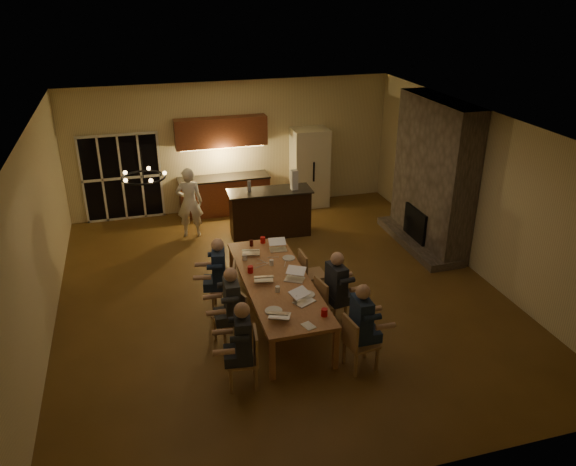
% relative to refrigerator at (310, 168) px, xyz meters
% --- Properties ---
extents(floor, '(9.00, 9.00, 0.00)m').
position_rel_refrigerator_xyz_m(floor, '(-1.90, -4.15, -1.00)').
color(floor, brown).
rests_on(floor, ground).
extents(back_wall, '(8.00, 0.04, 3.20)m').
position_rel_refrigerator_xyz_m(back_wall, '(-1.90, 0.37, 0.60)').
color(back_wall, beige).
rests_on(back_wall, ground).
extents(left_wall, '(0.04, 9.00, 3.20)m').
position_rel_refrigerator_xyz_m(left_wall, '(-5.92, -4.15, 0.60)').
color(left_wall, beige).
rests_on(left_wall, ground).
extents(right_wall, '(0.04, 9.00, 3.20)m').
position_rel_refrigerator_xyz_m(right_wall, '(2.12, -4.15, 0.60)').
color(right_wall, beige).
rests_on(right_wall, ground).
extents(ceiling, '(8.00, 9.00, 0.04)m').
position_rel_refrigerator_xyz_m(ceiling, '(-1.90, -4.15, 2.22)').
color(ceiling, white).
rests_on(ceiling, back_wall).
extents(french_doors, '(1.86, 0.08, 2.10)m').
position_rel_refrigerator_xyz_m(french_doors, '(-4.60, 0.32, 0.05)').
color(french_doors, black).
rests_on(french_doors, ground).
extents(fireplace, '(0.58, 2.50, 3.20)m').
position_rel_refrigerator_xyz_m(fireplace, '(1.80, -2.95, 0.60)').
color(fireplace, '#61554C').
rests_on(fireplace, ground).
extents(kitchenette, '(2.24, 0.68, 2.40)m').
position_rel_refrigerator_xyz_m(kitchenette, '(-2.20, 0.05, 0.20)').
color(kitchenette, brown).
rests_on(kitchenette, ground).
extents(refrigerator, '(0.90, 0.68, 2.00)m').
position_rel_refrigerator_xyz_m(refrigerator, '(0.00, 0.00, 0.00)').
color(refrigerator, beige).
rests_on(refrigerator, ground).
extents(dining_table, '(1.10, 3.27, 0.75)m').
position_rel_refrigerator_xyz_m(dining_table, '(-2.18, -4.96, -0.62)').
color(dining_table, '#AE7545').
rests_on(dining_table, ground).
extents(bar_island, '(1.91, 0.77, 1.08)m').
position_rel_refrigerator_xyz_m(bar_island, '(-1.44, -1.56, -0.46)').
color(bar_island, black).
rests_on(bar_island, ground).
extents(chair_left_near, '(0.49, 0.49, 0.89)m').
position_rel_refrigerator_xyz_m(chair_left_near, '(-3.11, -6.52, -0.55)').
color(chair_left_near, '#A67F53').
rests_on(chair_left_near, ground).
extents(chair_left_mid, '(0.55, 0.55, 0.89)m').
position_rel_refrigerator_xyz_m(chair_left_mid, '(-3.09, -5.45, -0.55)').
color(chair_left_mid, '#A67F53').
rests_on(chair_left_mid, ground).
extents(chair_left_far, '(0.54, 0.54, 0.89)m').
position_rel_refrigerator_xyz_m(chair_left_far, '(-3.01, -4.43, -0.55)').
color(chair_left_far, '#A67F53').
rests_on(chair_left_far, ground).
extents(chair_right_near, '(0.49, 0.49, 0.89)m').
position_rel_refrigerator_xyz_m(chair_right_near, '(-1.32, -6.62, -0.55)').
color(chair_right_near, '#A67F53').
rests_on(chair_right_near, ground).
extents(chair_right_mid, '(0.51, 0.51, 0.89)m').
position_rel_refrigerator_xyz_m(chair_right_mid, '(-1.35, -5.40, -0.55)').
color(chair_right_mid, '#A67F53').
rests_on(chair_right_mid, ground).
extents(chair_right_far, '(0.46, 0.46, 0.89)m').
position_rel_refrigerator_xyz_m(chair_right_far, '(-1.34, -4.39, -0.55)').
color(chair_right_far, '#A67F53').
rests_on(chair_right_far, ground).
extents(person_left_near, '(0.67, 0.67, 1.38)m').
position_rel_refrigerator_xyz_m(person_left_near, '(-3.09, -6.54, -0.31)').
color(person_left_near, '#272C33').
rests_on(person_left_near, ground).
extents(person_right_near, '(0.60, 0.60, 1.38)m').
position_rel_refrigerator_xyz_m(person_right_near, '(-1.30, -6.54, -0.31)').
color(person_right_near, '#1A2A43').
rests_on(person_right_near, ground).
extents(person_left_mid, '(0.62, 0.62, 1.38)m').
position_rel_refrigerator_xyz_m(person_left_mid, '(-3.05, -5.51, -0.31)').
color(person_left_mid, '#35393E').
rests_on(person_left_mid, ground).
extents(person_right_mid, '(0.68, 0.68, 1.38)m').
position_rel_refrigerator_xyz_m(person_right_mid, '(-1.29, -5.45, -0.31)').
color(person_right_mid, '#272C33').
rests_on(person_right_mid, ground).
extents(person_left_far, '(0.70, 0.70, 1.38)m').
position_rel_refrigerator_xyz_m(person_left_far, '(-3.07, -4.41, -0.31)').
color(person_left_far, '#1A2A43').
rests_on(person_left_far, ground).
extents(standing_person, '(0.64, 0.47, 1.62)m').
position_rel_refrigerator_xyz_m(standing_person, '(-3.19, -1.11, -0.19)').
color(standing_person, white).
rests_on(standing_person, ground).
extents(chandelier, '(0.65, 0.65, 0.03)m').
position_rel_refrigerator_xyz_m(chandelier, '(-4.17, -4.93, 1.75)').
color(chandelier, black).
rests_on(chandelier, ceiling).
extents(laptop_a, '(0.41, 0.39, 0.23)m').
position_rel_refrigerator_xyz_m(laptop_a, '(-2.42, -6.05, -0.14)').
color(laptop_a, silver).
rests_on(laptop_a, dining_table).
extents(laptop_b, '(0.41, 0.39, 0.23)m').
position_rel_refrigerator_xyz_m(laptop_b, '(-1.95, -5.77, -0.14)').
color(laptop_b, silver).
rests_on(laptop_b, dining_table).
extents(laptop_c, '(0.37, 0.33, 0.23)m').
position_rel_refrigerator_xyz_m(laptop_c, '(-2.39, -4.90, -0.14)').
color(laptop_c, silver).
rests_on(laptop_c, dining_table).
extents(laptop_d, '(0.42, 0.41, 0.23)m').
position_rel_refrigerator_xyz_m(laptop_d, '(-1.89, -5.04, -0.14)').
color(laptop_d, silver).
rests_on(laptop_d, dining_table).
extents(laptop_e, '(0.38, 0.35, 0.23)m').
position_rel_refrigerator_xyz_m(laptop_e, '(-2.38, -3.86, -0.14)').
color(laptop_e, silver).
rests_on(laptop_e, dining_table).
extents(laptop_f, '(0.35, 0.31, 0.23)m').
position_rel_refrigerator_xyz_m(laptop_f, '(-1.86, -3.86, -0.14)').
color(laptop_f, silver).
rests_on(laptop_f, dining_table).
extents(mug_front, '(0.08, 0.08, 0.10)m').
position_rel_refrigerator_xyz_m(mug_front, '(-2.27, -5.35, -0.20)').
color(mug_front, silver).
rests_on(mug_front, dining_table).
extents(mug_mid, '(0.08, 0.08, 0.10)m').
position_rel_refrigerator_xyz_m(mug_mid, '(-2.13, -4.41, -0.20)').
color(mug_mid, silver).
rests_on(mug_mid, dining_table).
extents(mug_back, '(0.09, 0.09, 0.10)m').
position_rel_refrigerator_xyz_m(mug_back, '(-2.55, -4.08, -0.20)').
color(mug_back, silver).
rests_on(mug_back, dining_table).
extents(redcup_near, '(0.10, 0.10, 0.12)m').
position_rel_refrigerator_xyz_m(redcup_near, '(-1.77, -6.23, -0.19)').
color(redcup_near, '#BD0C0F').
rests_on(redcup_near, dining_table).
extents(redcup_mid, '(0.10, 0.10, 0.12)m').
position_rel_refrigerator_xyz_m(redcup_mid, '(-2.55, -4.59, -0.19)').
color(redcup_mid, '#BD0C0F').
rests_on(redcup_mid, dining_table).
extents(redcup_far, '(0.10, 0.10, 0.12)m').
position_rel_refrigerator_xyz_m(redcup_far, '(-2.06, -3.48, -0.19)').
color(redcup_far, '#BD0C0F').
rests_on(redcup_far, dining_table).
extents(can_silver, '(0.06, 0.06, 0.12)m').
position_rel_refrigerator_xyz_m(can_silver, '(-2.08, -5.72, -0.19)').
color(can_silver, '#B2B2B7').
rests_on(can_silver, dining_table).
extents(can_cola, '(0.07, 0.07, 0.12)m').
position_rel_refrigerator_xyz_m(can_cola, '(-2.30, -3.55, -0.19)').
color(can_cola, '#3F0F0C').
rests_on(can_cola, dining_table).
extents(plate_near, '(0.27, 0.27, 0.02)m').
position_rel_refrigerator_xyz_m(plate_near, '(-1.85, -5.58, -0.24)').
color(plate_near, silver).
rests_on(plate_near, dining_table).
extents(plate_left, '(0.27, 0.27, 0.02)m').
position_rel_refrigerator_xyz_m(plate_left, '(-2.48, -5.90, -0.24)').
color(plate_left, silver).
rests_on(plate_left, dining_table).
extents(plate_far, '(0.23, 0.23, 0.02)m').
position_rel_refrigerator_xyz_m(plate_far, '(-1.77, -4.25, -0.24)').
color(plate_far, silver).
rests_on(plate_far, dining_table).
extents(notepad, '(0.20, 0.24, 0.01)m').
position_rel_refrigerator_xyz_m(notepad, '(-2.09, -6.43, -0.24)').
color(notepad, white).
rests_on(notepad, dining_table).
extents(bar_bottle, '(0.08, 0.08, 0.24)m').
position_rel_refrigerator_xyz_m(bar_bottle, '(-1.89, -1.48, 0.20)').
color(bar_bottle, '#99999E').
rests_on(bar_bottle, bar_island).
extents(bar_blender, '(0.15, 0.15, 0.45)m').
position_rel_refrigerator_xyz_m(bar_blender, '(-0.89, -1.64, 0.30)').
color(bar_blender, silver).
rests_on(bar_blender, bar_island).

